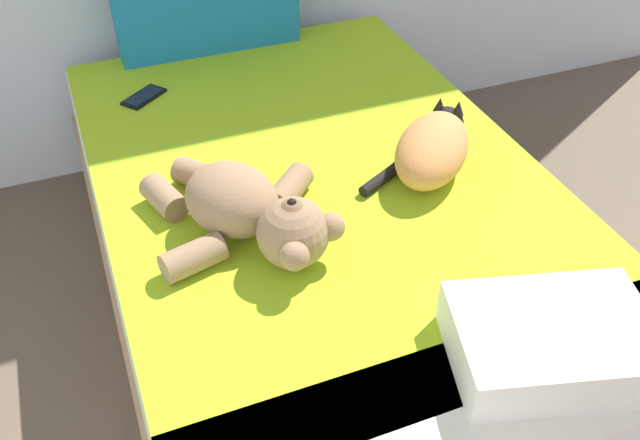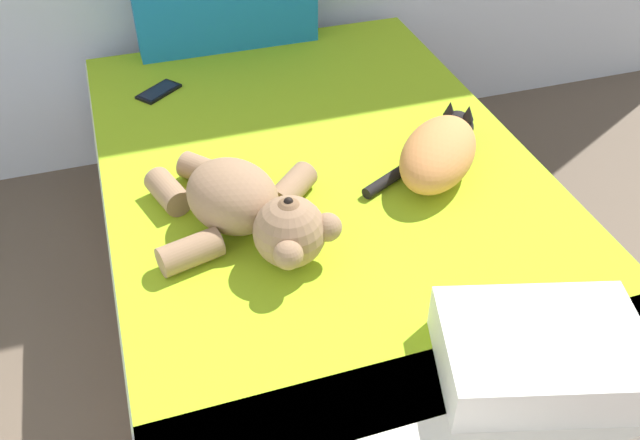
% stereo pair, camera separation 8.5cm
% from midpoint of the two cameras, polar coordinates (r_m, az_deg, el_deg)
% --- Properties ---
extents(bed, '(1.26, 1.94, 0.51)m').
position_cam_midpoint_polar(bed, '(2.09, 1.68, -2.02)').
color(bed, '#9E7A56').
rests_on(bed, ground_plane).
extents(cat, '(0.41, 0.38, 0.15)m').
position_cam_midpoint_polar(cat, '(1.94, 11.12, 5.58)').
color(cat, '#D18447').
rests_on(cat, bed).
extents(teddy_bear, '(0.46, 0.57, 0.19)m').
position_cam_midpoint_polar(teddy_bear, '(1.70, -4.53, 0.96)').
color(teddy_bear, '#937051').
rests_on(teddy_bear, bed).
extents(cell_phone, '(0.16, 0.15, 0.01)m').
position_cam_midpoint_polar(cell_phone, '(2.37, -12.17, 10.33)').
color(cell_phone, black).
rests_on(cell_phone, bed).
extents(throw_pillow, '(0.46, 0.38, 0.11)m').
position_cam_midpoint_polar(throw_pillow, '(1.48, 19.36, -10.36)').
color(throw_pillow, white).
rests_on(throw_pillow, bed).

